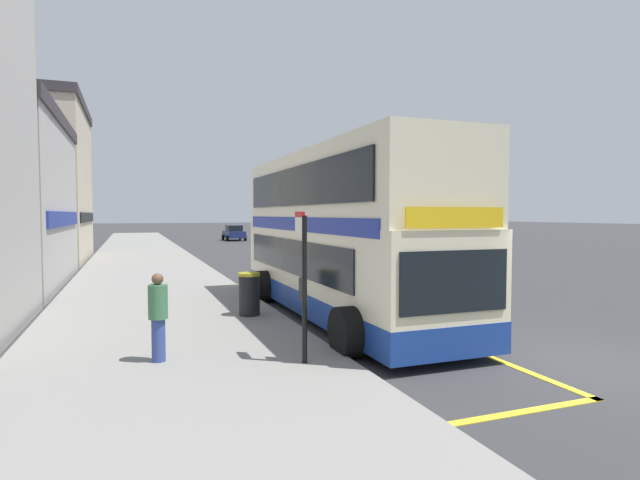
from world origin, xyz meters
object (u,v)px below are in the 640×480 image
at_px(parked_car_white_behind, 377,251).
at_px(pedestrian_waiting_near_sign, 158,314).
at_px(litter_bin, 249,294).
at_px(parked_car_navy_across, 234,233).
at_px(parked_car_black_distant, 332,244).
at_px(double_decker_bus, 339,241).
at_px(bus_stop_sign, 303,274).

distance_m(parked_car_white_behind, pedestrian_waiting_near_sign, 18.85).
bearing_deg(parked_car_white_behind, litter_bin, 50.04).
bearing_deg(parked_car_navy_across, pedestrian_waiting_near_sign, -105.36).
bearing_deg(parked_car_black_distant, double_decker_bus, -109.82).
bearing_deg(pedestrian_waiting_near_sign, double_decker_bus, 33.50).
height_order(double_decker_bus, bus_stop_sign, double_decker_bus).
relative_size(parked_car_black_distant, litter_bin, 3.78).
bearing_deg(bus_stop_sign, parked_car_navy_across, 80.62).
bearing_deg(double_decker_bus, parked_car_black_distant, 68.60).
distance_m(double_decker_bus, parked_car_navy_across, 41.10).
distance_m(parked_car_white_behind, litter_bin, 14.58).
xyz_separation_m(parked_car_navy_across, litter_bin, (-7.40, -40.45, -0.10)).
height_order(double_decker_bus, parked_car_black_distant, double_decker_bus).
relative_size(double_decker_bus, litter_bin, 9.42).
relative_size(parked_car_white_behind, pedestrian_waiting_near_sign, 2.65).
bearing_deg(parked_car_white_behind, bus_stop_sign, 59.08).
bearing_deg(double_decker_bus, parked_car_white_behind, 58.46).
relative_size(parked_car_navy_across, pedestrian_waiting_near_sign, 2.65).
relative_size(parked_car_black_distant, pedestrian_waiting_near_sign, 2.65).
distance_m(parked_car_black_distant, pedestrian_waiting_near_sign, 24.36).
bearing_deg(parked_car_black_distant, litter_bin, -116.54).
xyz_separation_m(double_decker_bus, parked_car_black_distant, (7.07, 18.04, -1.26)).
bearing_deg(litter_bin, double_decker_bus, -7.65).
height_order(parked_car_navy_across, litter_bin, parked_car_navy_across).
height_order(parked_car_white_behind, pedestrian_waiting_near_sign, pedestrian_waiting_near_sign).
distance_m(bus_stop_sign, parked_car_navy_across, 45.52).
xyz_separation_m(bus_stop_sign, parked_car_black_distant, (9.49, 22.17, -0.92)).
xyz_separation_m(double_decker_bus, pedestrian_waiting_near_sign, (-4.84, -3.20, -1.07)).
height_order(bus_stop_sign, parked_car_black_distant, bus_stop_sign).
distance_m(parked_car_navy_across, parked_car_white_behind, 29.40).
xyz_separation_m(bus_stop_sign, pedestrian_waiting_near_sign, (-2.42, 0.92, -0.72)).
bearing_deg(double_decker_bus, pedestrian_waiting_near_sign, -146.50).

